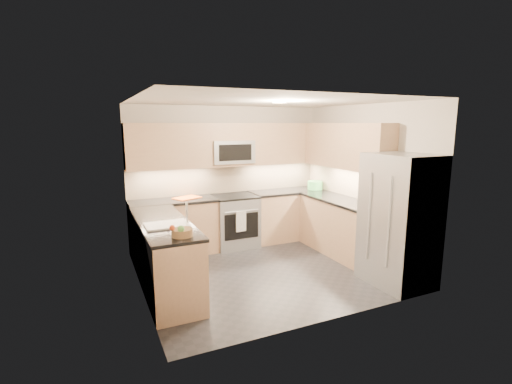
% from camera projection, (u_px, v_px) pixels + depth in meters
% --- Properties ---
extents(floor, '(3.60, 3.20, 0.00)m').
position_uv_depth(floor, '(266.00, 270.00, 5.62)').
color(floor, '#27272C').
rests_on(floor, ground).
extents(ceiling, '(3.60, 3.20, 0.02)m').
position_uv_depth(ceiling, '(266.00, 101.00, 5.16)').
color(ceiling, beige).
rests_on(ceiling, wall_back).
extents(wall_back, '(3.60, 0.02, 2.50)m').
position_uv_depth(wall_back, '(228.00, 176.00, 6.82)').
color(wall_back, '#BDB3A5').
rests_on(wall_back, floor).
extents(wall_front, '(3.60, 0.02, 2.50)m').
position_uv_depth(wall_front, '(332.00, 213.00, 3.96)').
color(wall_front, '#BDB3A5').
rests_on(wall_front, floor).
extents(wall_left, '(0.02, 3.20, 2.50)m').
position_uv_depth(wall_left, '(138.00, 200.00, 4.65)').
color(wall_left, '#BDB3A5').
rests_on(wall_left, floor).
extents(wall_right, '(0.02, 3.20, 2.50)m').
position_uv_depth(wall_right, '(363.00, 181.00, 6.13)').
color(wall_right, '#BDB3A5').
rests_on(wall_right, floor).
extents(base_cab_back_left, '(1.42, 0.60, 0.90)m').
position_uv_depth(base_cab_back_left, '(174.00, 228.00, 6.25)').
color(base_cab_back_left, tan).
rests_on(base_cab_back_left, floor).
extents(base_cab_back_right, '(1.42, 0.60, 0.90)m').
position_uv_depth(base_cab_back_right, '(287.00, 215.00, 7.15)').
color(base_cab_back_right, tan).
rests_on(base_cab_back_right, floor).
extents(base_cab_right, '(0.60, 1.70, 0.90)m').
position_uv_depth(base_cab_right, '(341.00, 228.00, 6.29)').
color(base_cab_right, tan).
rests_on(base_cab_right, floor).
extents(base_cab_peninsula, '(0.60, 2.00, 0.90)m').
position_uv_depth(base_cab_peninsula, '(165.00, 257.00, 4.92)').
color(base_cab_peninsula, tan).
rests_on(base_cab_peninsula, floor).
extents(countertop_back_left, '(1.42, 0.63, 0.04)m').
position_uv_depth(countertop_back_left, '(173.00, 201.00, 6.16)').
color(countertop_back_left, black).
rests_on(countertop_back_left, base_cab_back_left).
extents(countertop_back_right, '(1.42, 0.63, 0.04)m').
position_uv_depth(countertop_back_right, '(287.00, 191.00, 7.06)').
color(countertop_back_right, black).
rests_on(countertop_back_right, base_cab_back_right).
extents(countertop_right, '(0.63, 1.70, 0.04)m').
position_uv_depth(countertop_right, '(342.00, 201.00, 6.20)').
color(countertop_right, black).
rests_on(countertop_right, base_cab_right).
extents(countertop_peninsula, '(0.63, 2.00, 0.04)m').
position_uv_depth(countertop_peninsula, '(163.00, 222.00, 4.83)').
color(countertop_peninsula, black).
rests_on(countertop_peninsula, base_cab_peninsula).
extents(upper_cab_back, '(3.60, 0.35, 0.75)m').
position_uv_depth(upper_cab_back, '(231.00, 145.00, 6.56)').
color(upper_cab_back, tan).
rests_on(upper_cab_back, wall_back).
extents(upper_cab_right, '(0.35, 1.95, 0.75)m').
position_uv_depth(upper_cab_right, '(346.00, 146.00, 6.20)').
color(upper_cab_right, tan).
rests_on(upper_cab_right, wall_right).
extents(backsplash_back, '(3.60, 0.01, 0.51)m').
position_uv_depth(backsplash_back, '(228.00, 178.00, 6.83)').
color(backsplash_back, '#C5AC8E').
rests_on(backsplash_back, wall_back).
extents(backsplash_right, '(0.01, 2.30, 0.51)m').
position_uv_depth(backsplash_right, '(346.00, 181.00, 6.54)').
color(backsplash_right, '#C5AC8E').
rests_on(backsplash_right, wall_right).
extents(gas_range, '(0.76, 0.65, 0.91)m').
position_uv_depth(gas_range, '(235.00, 221.00, 6.67)').
color(gas_range, '#94979B').
rests_on(gas_range, floor).
extents(range_cooktop, '(0.76, 0.65, 0.03)m').
position_uv_depth(range_cooktop, '(234.00, 196.00, 6.59)').
color(range_cooktop, black).
rests_on(range_cooktop, gas_range).
extents(oven_door_glass, '(0.62, 0.02, 0.45)m').
position_uv_depth(oven_door_glass, '(242.00, 226.00, 6.38)').
color(oven_door_glass, black).
rests_on(oven_door_glass, gas_range).
extents(oven_handle, '(0.60, 0.02, 0.02)m').
position_uv_depth(oven_handle, '(242.00, 211.00, 6.31)').
color(oven_handle, '#B2B5BA').
rests_on(oven_handle, gas_range).
extents(microwave, '(0.76, 0.40, 0.40)m').
position_uv_depth(microwave, '(231.00, 152.00, 6.56)').
color(microwave, '#979A9E').
rests_on(microwave, upper_cab_back).
extents(microwave_door, '(0.60, 0.01, 0.28)m').
position_uv_depth(microwave_door, '(236.00, 153.00, 6.38)').
color(microwave_door, black).
rests_on(microwave_door, microwave).
extents(refrigerator, '(0.70, 0.90, 1.80)m').
position_uv_depth(refrigerator, '(399.00, 220.00, 5.02)').
color(refrigerator, '#9A9DA1').
rests_on(refrigerator, floor).
extents(fridge_handle_left, '(0.02, 0.02, 1.20)m').
position_uv_depth(fridge_handle_left, '(388.00, 223.00, 4.70)').
color(fridge_handle_left, '#B2B5BA').
rests_on(fridge_handle_left, refrigerator).
extents(fridge_handle_right, '(0.02, 0.02, 1.20)m').
position_uv_depth(fridge_handle_right, '(369.00, 216.00, 5.02)').
color(fridge_handle_right, '#B2B5BA').
rests_on(fridge_handle_right, refrigerator).
extents(sink_basin, '(0.52, 0.38, 0.16)m').
position_uv_depth(sink_basin, '(167.00, 230.00, 4.62)').
color(sink_basin, white).
rests_on(sink_basin, base_cab_peninsula).
extents(faucet, '(0.03, 0.03, 0.28)m').
position_uv_depth(faucet, '(187.00, 213.00, 4.69)').
color(faucet, silver).
rests_on(faucet, countertop_peninsula).
extents(utensil_bowl, '(0.36, 0.36, 0.16)m').
position_uv_depth(utensil_bowl, '(315.00, 185.00, 7.15)').
color(utensil_bowl, '#4CB355').
rests_on(utensil_bowl, countertop_back_right).
extents(cutting_board, '(0.51, 0.44, 0.01)m').
position_uv_depth(cutting_board, '(187.00, 198.00, 6.31)').
color(cutting_board, '#E25715').
rests_on(cutting_board, countertop_back_left).
extents(fruit_basket, '(0.24, 0.24, 0.09)m').
position_uv_depth(fruit_basket, '(182.00, 233.00, 4.16)').
color(fruit_basket, '#976F46').
rests_on(fruit_basket, countertop_peninsula).
extents(fruit_apple, '(0.06, 0.06, 0.06)m').
position_uv_depth(fruit_apple, '(172.00, 228.00, 4.10)').
color(fruit_apple, '#C23E16').
rests_on(fruit_apple, fruit_basket).
extents(fruit_pear, '(0.08, 0.08, 0.08)m').
position_uv_depth(fruit_pear, '(181.00, 229.00, 4.06)').
color(fruit_pear, '#61B14B').
rests_on(fruit_pear, fruit_basket).
extents(dish_towel_check, '(0.19, 0.03, 0.36)m').
position_uv_depth(dish_towel_check, '(241.00, 221.00, 6.32)').
color(dish_towel_check, silver).
rests_on(dish_towel_check, oven_handle).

